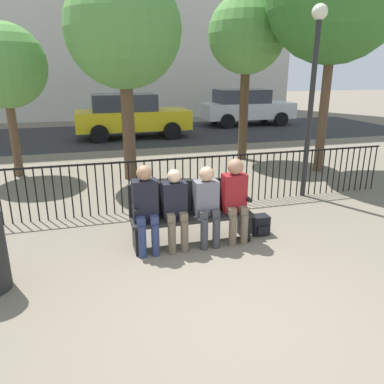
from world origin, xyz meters
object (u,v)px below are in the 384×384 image
at_px(seated_person_1, 175,205).
at_px(tree_0, 123,31).
at_px(seated_person_2, 207,201).
at_px(lamp_post, 314,75).
at_px(backpack, 260,225).
at_px(tree_3, 4,67).
at_px(parked_car_0, 131,115).
at_px(tree_1, 247,36).
at_px(seated_person_0, 146,205).
at_px(parked_car_1, 246,107).
at_px(park_bench, 191,210).
at_px(seated_person_3, 235,195).

distance_m(seated_person_1, tree_0, 4.62).
xyz_separation_m(seated_person_2, lamp_post, (2.58, 1.59, 1.71)).
distance_m(seated_person_1, backpack, 1.46).
height_order(tree_3, parked_car_0, tree_3).
bearing_deg(tree_1, seated_person_0, -125.38).
bearing_deg(parked_car_1, tree_3, -142.64).
distance_m(tree_1, parked_car_0, 5.77).
height_order(tree_0, tree_3, tree_0).
xyz_separation_m(tree_1, tree_3, (-5.93, -0.24, -0.79)).
distance_m(park_bench, seated_person_0, 0.71).
distance_m(seated_person_2, seated_person_3, 0.43).
bearing_deg(parked_car_1, park_bench, -117.03).
bearing_deg(tree_3, parked_car_1, 37.36).
bearing_deg(seated_person_3, seated_person_1, -179.66).
height_order(seated_person_0, parked_car_0, parked_car_0).
bearing_deg(backpack, seated_person_0, -177.03).
xyz_separation_m(tree_0, tree_3, (-2.58, 1.00, -0.71)).
bearing_deg(seated_person_3, parked_car_1, 65.80).
bearing_deg(seated_person_0, backpack, 2.97).
relative_size(tree_0, tree_1, 1.03).
xyz_separation_m(seated_person_0, parked_car_1, (6.51, 11.58, 0.15)).
distance_m(lamp_post, parked_car_1, 10.55).
relative_size(park_bench, seated_person_3, 1.41).
xyz_separation_m(seated_person_0, seated_person_3, (1.31, 0.00, 0.02)).
bearing_deg(backpack, seated_person_1, -175.94).
height_order(seated_person_1, parked_car_0, parked_car_0).
bearing_deg(seated_person_0, seated_person_3, 0.02).
height_order(seated_person_2, tree_1, tree_1).
bearing_deg(backpack, parked_car_1, 67.62).
relative_size(seated_person_2, tree_3, 0.33).
height_order(park_bench, seated_person_2, seated_person_2).
height_order(seated_person_1, lamp_post, lamp_post).
height_order(seated_person_3, backpack, seated_person_3).
bearing_deg(lamp_post, tree_3, 150.96).
distance_m(backpack, parked_car_0, 9.51).
bearing_deg(seated_person_0, tree_1, 54.62).
relative_size(seated_person_2, tree_0, 0.26).
bearing_deg(parked_car_0, parked_car_1, 20.08).
xyz_separation_m(seated_person_1, tree_1, (3.17, 5.05, 2.67)).
height_order(park_bench, lamp_post, lamp_post).
bearing_deg(tree_0, tree_3, 158.80).
relative_size(seated_person_0, parked_car_0, 0.29).
distance_m(tree_1, lamp_post, 3.59).
bearing_deg(parked_car_1, tree_0, -128.97).
xyz_separation_m(seated_person_1, seated_person_2, (0.47, 0.00, 0.01)).
xyz_separation_m(park_bench, parked_car_0, (0.28, 9.42, 0.35)).
distance_m(seated_person_2, parked_car_1, 12.88).
bearing_deg(tree_3, seated_person_2, -56.19).
height_order(seated_person_3, tree_0, tree_0).
xyz_separation_m(backpack, parked_car_0, (-0.83, 9.45, 0.69)).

